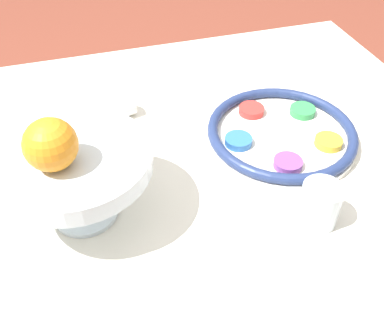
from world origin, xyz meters
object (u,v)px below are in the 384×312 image
Objects in this scene: fruit_stand at (75,165)px; napkin_roll at (90,118)px; orange_fruit at (50,145)px; cup_near at (320,204)px; seder_plate at (281,133)px.

fruit_stand is 1.20× the size of napkin_roll.
orange_fruit is at bearing 37.89° from fruit_stand.
fruit_stand reaches higher than cup_near.
fruit_stand is 0.07m from orange_fruit.
orange_fruit reaches higher than napkin_roll.
fruit_stand reaches higher than seder_plate.
fruit_stand is 0.25m from napkin_roll.
napkin_roll is at bearing -99.32° from fruit_stand.
napkin_roll is (-0.04, -0.23, -0.08)m from fruit_stand.
seder_plate is 0.45m from orange_fruit.
orange_fruit is at bearing -15.22° from cup_near.
seder_plate is 0.38m from napkin_roll.
orange_fruit reaches higher than seder_plate.
napkin_roll is 0.47m from cup_near.
fruit_stand is 3.07× the size of orange_fruit.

